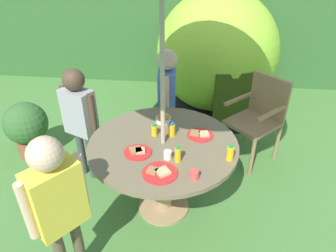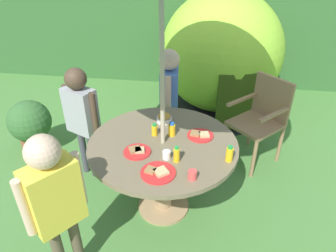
{
  "view_description": "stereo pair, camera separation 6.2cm",
  "coord_description": "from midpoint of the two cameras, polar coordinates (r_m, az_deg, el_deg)",
  "views": [
    {
      "loc": [
        0.27,
        -2.05,
        2.16
      ],
      "look_at": [
        0.03,
        0.06,
        0.86
      ],
      "focal_mm": 32.7,
      "sensor_mm": 36.0,
      "label": 1
    },
    {
      "loc": [
        0.33,
        -2.04,
        2.16
      ],
      "look_at": [
        0.03,
        0.06,
        0.86
      ],
      "focal_mm": 32.7,
      "sensor_mm": 36.0,
      "label": 2
    }
  ],
  "objects": [
    {
      "name": "juice_bottle_far_left",
      "position": [
        2.56,
        -0.0,
        -0.63
      ],
      "size": [
        0.06,
        0.06,
        0.12
      ],
      "color": "yellow",
      "rests_on": "garden_table"
    },
    {
      "name": "plate_back_edge",
      "position": [
        2.4,
        -6.4,
        -4.79
      ],
      "size": [
        0.21,
        0.21,
        0.03
      ],
      "color": "red",
      "rests_on": "garden_table"
    },
    {
      "name": "wooden_chair",
      "position": [
        3.44,
        16.07,
        2.08
      ],
      "size": [
        0.66,
        0.66,
        0.94
      ],
      "rotation": [
        0.0,
        0.0,
        -0.78
      ],
      "color": "#93704C",
      "rests_on": "ground_plane"
    },
    {
      "name": "cup_near",
      "position": [
        2.14,
        4.11,
        -8.98
      ],
      "size": [
        0.06,
        0.06,
        0.07
      ],
      "primitive_type": "cylinder",
      "color": "#E04C47",
      "rests_on": "garden_table"
    },
    {
      "name": "plate_center_back",
      "position": [
        2.19,
        -2.38,
        -8.65
      ],
      "size": [
        0.25,
        0.25,
        0.03
      ],
      "color": "red",
      "rests_on": "garden_table"
    },
    {
      "name": "dome_tent",
      "position": [
        4.4,
        8.68,
        13.38
      ],
      "size": [
        2.06,
        2.06,
        1.65
      ],
      "rotation": [
        0.0,
        0.0,
        0.25
      ],
      "color": "#8CC633",
      "rests_on": "ground_plane"
    },
    {
      "name": "juice_bottle_near_right",
      "position": [
        2.27,
        1.06,
        -5.32
      ],
      "size": [
        0.05,
        0.05,
        0.13
      ],
      "color": "yellow",
      "rests_on": "garden_table"
    },
    {
      "name": "juice_bottle_near_left",
      "position": [
        2.32,
        10.78,
        -4.95
      ],
      "size": [
        0.05,
        0.05,
        0.13
      ],
      "color": "yellow",
      "rests_on": "garden_table"
    },
    {
      "name": "hedge_backdrop",
      "position": [
        5.44,
        3.22,
        18.8
      ],
      "size": [
        9.0,
        0.7,
        1.93
      ],
      "primitive_type": "cube",
      "color": "#33602D",
      "rests_on": "ground_plane"
    },
    {
      "name": "cup_far",
      "position": [
        2.31,
        -0.84,
        -5.4
      ],
      "size": [
        0.06,
        0.06,
        0.06
      ],
      "primitive_type": "cylinder",
      "color": "white",
      "rests_on": "garden_table"
    },
    {
      "name": "ground_plane",
      "position": [
        2.99,
        -1.41,
        -14.92
      ],
      "size": [
        10.0,
        10.0,
        0.02
      ],
      "primitive_type": "cube",
      "color": "#477A38"
    },
    {
      "name": "snack_bowl",
      "position": [
        2.77,
        -1.51,
        1.44
      ],
      "size": [
        0.14,
        0.14,
        0.08
      ],
      "color": "white",
      "rests_on": "garden_table"
    },
    {
      "name": "garden_table",
      "position": [
        2.59,
        -1.58,
        -5.71
      ],
      "size": [
        1.23,
        1.23,
        0.74
      ],
      "color": "tan",
      "rests_on": "ground_plane"
    },
    {
      "name": "child_in_yellow_shirt",
      "position": [
        2.07,
        -20.88,
        -12.48
      ],
      "size": [
        0.33,
        0.36,
        1.23
      ],
      "rotation": [
        0.0,
        0.0,
        0.92
      ],
      "color": "brown",
      "rests_on": "ground_plane"
    },
    {
      "name": "child_in_grey_shirt",
      "position": [
        3.02,
        -16.82,
        2.5
      ],
      "size": [
        0.38,
        0.28,
        1.19
      ],
      "rotation": [
        0.0,
        0.0,
        -0.42
      ],
      "color": "#3F3F47",
      "rests_on": "ground_plane"
    },
    {
      "name": "child_in_blue_shirt",
      "position": [
        3.23,
        -0.74,
        6.51
      ],
      "size": [
        0.21,
        0.42,
        1.24
      ],
      "rotation": [
        0.0,
        0.0,
        -1.49
      ],
      "color": "#3F3F47",
      "rests_on": "ground_plane"
    },
    {
      "name": "plate_mid_left",
      "position": [
        2.59,
        5.3,
        -1.59
      ],
      "size": [
        0.22,
        0.22,
        0.03
      ],
      "color": "red",
      "rests_on": "garden_table"
    },
    {
      "name": "potted_plant",
      "position": [
        3.77,
        -25.25,
        -0.16
      ],
      "size": [
        0.47,
        0.47,
        0.65
      ],
      "color": "brown",
      "rests_on": "ground_plane"
    },
    {
      "name": "juice_bottle_far_right",
      "position": [
        2.57,
        -3.26,
        -0.77
      ],
      "size": [
        0.05,
        0.05,
        0.11
      ],
      "color": "yellow",
      "rests_on": "garden_table"
    }
  ]
}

